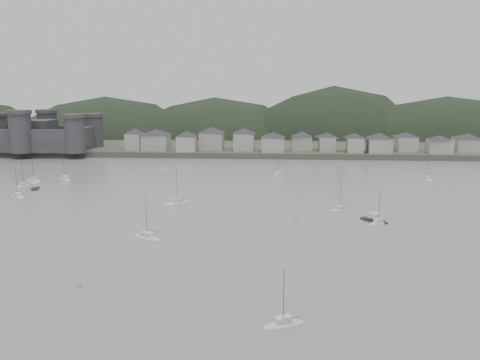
{
  "coord_description": "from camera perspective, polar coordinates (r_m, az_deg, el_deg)",
  "views": [
    {
      "loc": [
        12.43,
        -96.38,
        36.65
      ],
      "look_at": [
        0.0,
        75.0,
        6.0
      ],
      "focal_mm": 39.11,
      "sensor_mm": 36.0,
      "label": 1
    }
  ],
  "objects": [
    {
      "name": "mooring_buoys",
      "position": [
        147.14,
        2.63,
        -4.26
      ],
      "size": [
        164.66,
        126.35,
        0.7
      ],
      "color": "#B4803C",
      "rests_on": "ground"
    },
    {
      "name": "castle",
      "position": [
        307.36,
        -21.46,
        4.62
      ],
      "size": [
        66.0,
        43.0,
        20.0
      ],
      "color": "#303032",
      "rests_on": "far_shore_land"
    },
    {
      "name": "ground",
      "position": [
        103.85,
        -3.05,
        -10.56
      ],
      "size": [
        900.0,
        900.0,
        0.0
      ],
      "primitive_type": "plane",
      "color": "slate",
      "rests_on": "ground"
    },
    {
      "name": "waterfront_town",
      "position": [
        283.69,
        11.89,
        4.23
      ],
      "size": [
        451.48,
        28.46,
        12.92
      ],
      "color": "#99988C",
      "rests_on": "far_shore_land"
    },
    {
      "name": "far_shore_land",
      "position": [
        393.15,
        2.33,
        4.98
      ],
      "size": [
        900.0,
        250.0,
        3.0
      ],
      "primitive_type": "cube",
      "color": "#383D2D",
      "rests_on": "ground"
    },
    {
      "name": "motor_launch_far",
      "position": [
        204.64,
        -21.44,
        -0.83
      ],
      "size": [
        5.36,
        8.75,
        3.96
      ],
      "rotation": [
        0.0,
        0.0,
        3.46
      ],
      "color": "black",
      "rests_on": "ground"
    },
    {
      "name": "moored_fleet",
      "position": [
        170.51,
        3.88,
        -2.26
      ],
      "size": [
        267.13,
        159.77,
        13.37
      ],
      "color": "beige",
      "rests_on": "ground"
    },
    {
      "name": "forested_ridge",
      "position": [
        368.98,
        2.94,
        2.64
      ],
      "size": [
        851.55,
        103.94,
        102.57
      ],
      "color": "black",
      "rests_on": "ground"
    },
    {
      "name": "motor_launch_near",
      "position": [
        149.66,
        14.38,
        -4.27
      ],
      "size": [
        8.78,
        8.47,
        4.12
      ],
      "rotation": [
        0.0,
        0.0,
        0.82
      ],
      "color": "black",
      "rests_on": "ground"
    }
  ]
}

